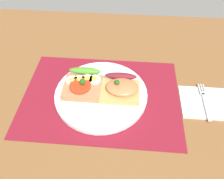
{
  "coord_description": "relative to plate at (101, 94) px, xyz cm",
  "views": [
    {
      "loc": [
        6.32,
        -40.57,
        48.04
      ],
      "look_at": [
        3.0,
        0.0,
        3.15
      ],
      "focal_mm": 36.31,
      "sensor_mm": 36.0,
      "label": 1
    }
  ],
  "objects": [
    {
      "name": "ground_plane",
      "position": [
        0.0,
        0.0,
        -2.57
      ],
      "size": [
        120.0,
        90.0,
        3.2
      ],
      "primitive_type": "cube",
      "color": "brown"
    },
    {
      "name": "placemat",
      "position": [
        0.0,
        0.0,
        -0.82
      ],
      "size": [
        43.18,
        30.95,
        0.3
      ],
      "primitive_type": "cube",
      "color": "maroon",
      "rests_on": "ground_plane"
    },
    {
      "name": "plate",
      "position": [
        0.0,
        0.0,
        0.0
      ],
      "size": [
        25.32,
        25.32,
        1.35
      ],
      "primitive_type": "cylinder",
      "color": "white",
      "rests_on": "placemat"
    },
    {
      "name": "sandwich_egg_tomato",
      "position": [
        -5.15,
        1.39,
        2.09
      ],
      "size": [
        10.27,
        10.32,
        4.01
      ],
      "color": "#9C714A",
      "rests_on": "plate"
    },
    {
      "name": "sandwich_salmon",
      "position": [
        5.33,
        0.53,
        2.47
      ],
      "size": [
        10.43,
        9.48,
        5.1
      ],
      "color": "tan",
      "rests_on": "plate"
    },
    {
      "name": "napkin",
      "position": [
        28.88,
        -0.1,
        -0.67
      ],
      "size": [
        14.13,
        11.25,
        0.6
      ],
      "primitive_type": "cube",
      "color": "white",
      "rests_on": "ground_plane"
    },
    {
      "name": "fork",
      "position": [
        28.15,
        0.32,
        -0.21
      ],
      "size": [
        1.62,
        12.87,
        0.32
      ],
      "color": "#B7B7BC",
      "rests_on": "napkin"
    }
  ]
}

